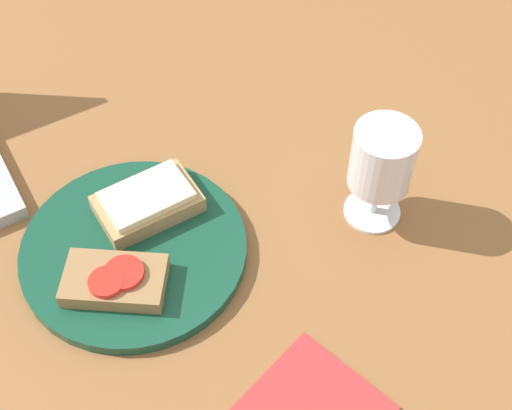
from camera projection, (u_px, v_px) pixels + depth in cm
name	position (u px, v px, depth cm)	size (l,w,h in cm)	color
wooden_table	(215.00, 232.00, 82.81)	(140.00, 140.00, 3.00)	brown
plate	(134.00, 250.00, 78.52)	(24.93, 24.93, 1.46)	#144733
sandwich_with_tomato	(115.00, 280.00, 73.87)	(12.24, 11.13, 2.58)	#937047
sandwich_with_cheese	(147.00, 202.00, 80.03)	(11.35, 7.36, 2.92)	#A88456
wine_glass	(382.00, 162.00, 75.94)	(7.00, 7.00, 13.03)	white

